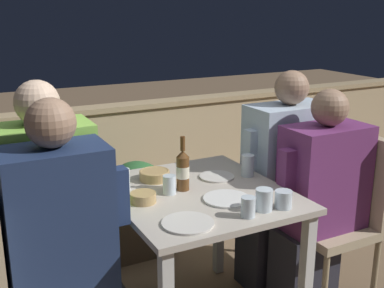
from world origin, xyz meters
TOP-DOWN VIEW (x-y plane):
  - parapet_wall at (0.00, 1.55)m, footprint 9.00×0.18m
  - dining_table at (0.00, 0.00)m, footprint 0.81×0.90m
  - planter_hedge at (-0.21, 0.90)m, footprint 0.84×0.47m
  - chair_left_near at (-0.87, -0.14)m, footprint 0.43×0.42m
  - person_navy_jumper at (-0.67, -0.14)m, footprint 0.49×0.26m
  - chair_left_far at (-0.86, 0.13)m, footprint 0.43×0.42m
  - person_green_blouse at (-0.66, 0.13)m, footprint 0.50×0.26m
  - chair_right_near at (0.85, -0.13)m, footprint 0.43×0.42m
  - person_purple_stripe at (0.65, -0.13)m, footprint 0.50×0.26m
  - chair_right_far at (0.83, 0.16)m, footprint 0.43×0.42m
  - person_blue_shirt at (0.63, 0.16)m, footprint 0.52×0.26m
  - beer_bottle at (-0.06, 0.05)m, footprint 0.06×0.06m
  - plate_0 at (-0.21, -0.31)m, footprint 0.22×0.22m
  - plate_1 at (0.06, -0.16)m, footprint 0.22×0.22m
  - plate_2 at (0.18, 0.12)m, footprint 0.18×0.18m
  - bowl_0 at (-0.13, 0.24)m, footprint 0.16×0.16m
  - bowl_1 at (-0.29, -0.01)m, footprint 0.12×0.12m
  - glass_cup_0 at (-0.14, 0.03)m, footprint 0.06×0.06m
  - glass_cup_1 at (0.33, 0.07)m, footprint 0.07×0.07m
  - glass_cup_2 at (-0.31, 0.18)m, footprint 0.06×0.06m
  - glass_cup_3 at (0.05, -0.36)m, footprint 0.06×0.06m
  - glass_cup_4 at (0.24, -0.35)m, footprint 0.08×0.08m
  - glass_cup_5 at (0.15, -0.33)m, footprint 0.08×0.08m

SIDE VIEW (x-z plane):
  - planter_hedge at x=-0.21m, z-range 0.04..0.66m
  - parapet_wall at x=0.00m, z-range 0.01..0.89m
  - chair_left_near at x=-0.87m, z-range 0.09..1.04m
  - chair_left_far at x=-0.86m, z-range 0.09..1.04m
  - chair_right_near at x=0.85m, z-range 0.09..1.04m
  - chair_right_far at x=0.83m, z-range 0.09..1.04m
  - person_purple_stripe at x=0.65m, z-range 0.00..1.21m
  - person_blue_shirt at x=0.63m, z-range 0.00..1.27m
  - dining_table at x=0.00m, z-range 0.27..1.01m
  - person_navy_jumper at x=-0.67m, z-range 0.00..1.29m
  - person_green_blouse at x=-0.66m, z-range 0.00..1.32m
  - plate_2 at x=0.18m, z-range 0.74..0.75m
  - plate_0 at x=-0.21m, z-range 0.74..0.75m
  - plate_1 at x=0.06m, z-range 0.74..0.75m
  - bowl_1 at x=-0.29m, z-range 0.75..0.79m
  - bowl_0 at x=-0.13m, z-range 0.75..0.80m
  - glass_cup_4 at x=0.24m, z-range 0.74..0.82m
  - glass_cup_3 at x=0.05m, z-range 0.74..0.83m
  - glass_cup_0 at x=-0.14m, z-range 0.74..0.83m
  - glass_cup_5 at x=0.15m, z-range 0.74..0.84m
  - glass_cup_2 at x=-0.31m, z-range 0.74..0.85m
  - glass_cup_1 at x=0.33m, z-range 0.74..0.86m
  - beer_bottle at x=-0.06m, z-range 0.71..0.98m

